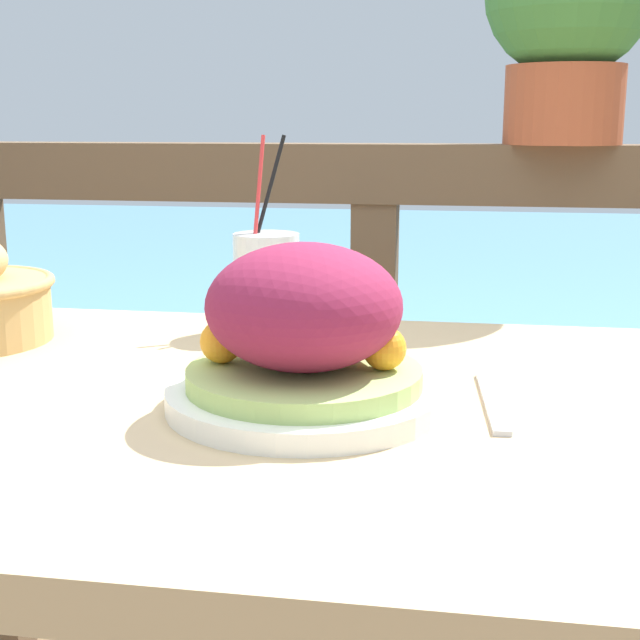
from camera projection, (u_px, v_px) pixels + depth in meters
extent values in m
cube|color=tan|center=(309.00, 420.00, 0.84)|extent=(1.27, 0.71, 0.04)
cube|color=brown|center=(376.00, 173.00, 1.38)|extent=(2.80, 0.08, 0.09)
cube|color=brown|center=(372.00, 464.00, 1.49)|extent=(0.07, 0.07, 0.87)
cube|color=#568EA8|center=(431.00, 302.00, 3.95)|extent=(12.00, 4.00, 0.41)
cylinder|color=white|center=(301.00, 397.00, 0.82)|extent=(0.25, 0.25, 0.02)
cylinder|color=#A8C66B|center=(301.00, 377.00, 0.81)|extent=(0.22, 0.22, 0.02)
ellipsoid|color=maroon|center=(301.00, 306.00, 0.80)|extent=(0.18, 0.18, 0.11)
sphere|color=orange|center=(384.00, 348.00, 0.80)|extent=(0.04, 0.04, 0.04)
sphere|color=orange|center=(221.00, 342.00, 0.82)|extent=(0.04, 0.04, 0.04)
cylinder|color=silver|center=(267.00, 282.00, 1.10)|extent=(0.08, 0.08, 0.12)
cylinder|color=black|center=(261.00, 222.00, 1.10)|extent=(0.06, 0.05, 0.21)
cylinder|color=red|center=(256.00, 223.00, 1.09)|extent=(0.01, 0.07, 0.21)
cylinder|color=#A34C2D|center=(564.00, 105.00, 1.32)|extent=(0.17, 0.17, 0.11)
cube|color=silver|center=(492.00, 401.00, 0.83)|extent=(0.03, 0.18, 0.00)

